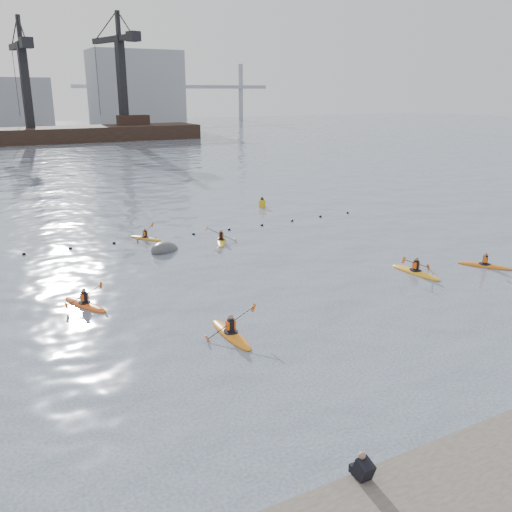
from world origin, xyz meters
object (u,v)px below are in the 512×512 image
(kayaker_0, at_px, (231,333))
(nav_buoy, at_px, (262,203))
(kayaker_3, at_px, (221,241))
(kayaker_4, at_px, (484,265))
(kayaker_5, at_px, (145,238))
(mooring_buoy, at_px, (165,250))
(kayaker_1, at_px, (416,272))
(kayaker_2, at_px, (85,304))

(kayaker_0, distance_m, nav_buoy, 28.24)
(kayaker_3, relative_size, kayaker_4, 1.05)
(kayaker_5, bearing_deg, mooring_buoy, -120.09)
(kayaker_0, xyz_separation_m, mooring_buoy, (1.93, 14.37, -0.11))
(kayaker_0, xyz_separation_m, nav_buoy, (14.91, 23.99, 0.24))
(kayaker_3, xyz_separation_m, kayaker_5, (-4.60, 3.43, -0.01))
(kayaker_1, distance_m, nav_buoy, 21.50)
(kayaker_0, distance_m, kayaker_3, 15.83)
(nav_buoy, bearing_deg, kayaker_1, -93.62)
(kayaker_1, height_order, kayaker_2, kayaker_1)
(kayaker_4, relative_size, nav_buoy, 2.63)
(kayaker_0, distance_m, kayaker_1, 13.78)
(kayaker_4, xyz_separation_m, mooring_buoy, (-16.36, 12.91, -0.10))
(kayaker_4, height_order, kayaker_5, kayaker_4)
(kayaker_0, height_order, nav_buoy, kayaker_0)
(mooring_buoy, height_order, nav_buoy, nav_buoy)
(kayaker_2, height_order, kayaker_5, kayaker_5)
(kayaker_2, distance_m, kayaker_4, 23.88)
(kayaker_1, xyz_separation_m, kayaker_3, (-7.28, 12.00, -0.01))
(kayaker_4, bearing_deg, kayaker_1, -47.09)
(mooring_buoy, relative_size, nav_buoy, 2.17)
(kayaker_0, distance_m, kayaker_4, 18.34)
(kayaker_0, xyz_separation_m, kayaker_1, (13.55, 2.53, -0.00))
(kayaker_5, bearing_deg, kayaker_3, -70.88)
(kayaker_5, bearing_deg, kayaker_0, -129.50)
(kayaker_1, distance_m, kayaker_3, 14.04)
(kayaker_1, height_order, kayaker_3, kayaker_1)
(kayaker_1, bearing_deg, kayaker_5, 121.94)
(kayaker_1, relative_size, nav_buoy, 3.14)
(kayaker_2, relative_size, mooring_buoy, 1.30)
(mooring_buoy, distance_m, nav_buoy, 16.16)
(kayaker_0, height_order, kayaker_3, kayaker_0)
(kayaker_0, bearing_deg, kayaker_1, 10.13)
(kayaker_1, relative_size, kayaker_2, 1.11)
(kayaker_0, distance_m, kayaker_5, 18.04)
(mooring_buoy, xyz_separation_m, nav_buoy, (12.98, 9.62, 0.35))
(kayaker_2, xyz_separation_m, kayaker_3, (11.27, 7.79, -0.00))
(kayaker_2, bearing_deg, mooring_buoy, 23.39)
(kayaker_4, distance_m, nav_buoy, 22.78)
(kayaker_5, distance_m, mooring_buoy, 3.60)
(nav_buoy, bearing_deg, kayaker_0, -121.86)
(kayaker_3, relative_size, kayaker_5, 1.19)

